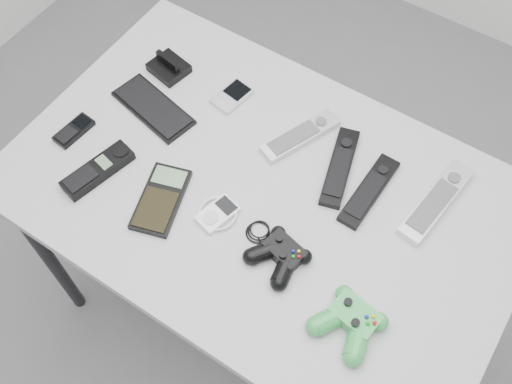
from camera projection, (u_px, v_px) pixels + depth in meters
The scene contains 15 objects.
floor at pixel (267, 333), 2.06m from camera, with size 3.50×3.50×0.00m, color slate.
desk at pixel (263, 204), 1.47m from camera, with size 1.20×0.77×0.81m.
pda_keyboard at pixel (153, 108), 1.53m from camera, with size 0.23×0.10×0.01m, color black.
dock_bracket at pixel (168, 64), 1.58m from camera, with size 0.09×0.08×0.05m, color black.
pda at pixel (232, 96), 1.55m from camera, with size 0.07×0.10×0.02m, color #BCBBC3.
remote_silver_a at pixel (300, 135), 1.48m from camera, with size 0.05×0.21×0.02m, color #BCBBC3.
remote_black_a at pixel (340, 167), 1.43m from camera, with size 0.05×0.22×0.02m, color black.
remote_black_b at pixel (369, 191), 1.40m from camera, with size 0.05×0.21×0.02m, color black.
remote_silver_b at pixel (436, 201), 1.38m from camera, with size 0.06×0.25×0.03m, color silver.
mobile_phone at pixel (74, 130), 1.49m from camera, with size 0.05×0.10×0.02m, color black.
cordless_handset at pixel (98, 170), 1.43m from camera, with size 0.06×0.18×0.03m, color black.
calculator at pixel (161, 199), 1.39m from camera, with size 0.09×0.18×0.02m, color black.
mp3_player at pixel (218, 214), 1.37m from camera, with size 0.09×0.10×0.02m, color silver.
controller_black at pixel (280, 254), 1.31m from camera, with size 0.21×0.13×0.04m, color black, non-canonical shape.
controller_green at pixel (351, 321), 1.23m from camera, with size 0.14×0.15×0.05m, color green, non-canonical shape.
Camera 1 is at (0.31, -0.55, 2.02)m, focal length 42.00 mm.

